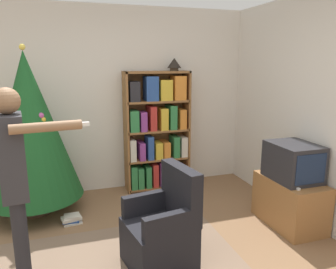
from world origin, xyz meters
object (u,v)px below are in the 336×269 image
object	(u,v)px
armchair	(163,232)
table_lamp	(174,64)
christmas_tree	(30,127)
television	(293,162)
standing_person	(16,178)
bookshelf	(158,132)

from	to	relation	value
armchair	table_lamp	world-z (taller)	table_lamp
christmas_tree	armchair	xyz separation A→B (m)	(1.18, -1.50, -0.77)
television	christmas_tree	distance (m)	3.06
table_lamp	armchair	bearing A→B (deg)	-111.84
standing_person	table_lamp	distance (m)	2.83
christmas_tree	standing_person	distance (m)	1.56
bookshelf	table_lamp	world-z (taller)	table_lamp
bookshelf	television	xyz separation A→B (m)	(1.11, -1.58, -0.08)
television	table_lamp	bearing A→B (deg)	118.42
television	standing_person	xyz separation A→B (m)	(-2.77, -0.33, 0.24)
television	table_lamp	distance (m)	2.09
table_lamp	bookshelf	bearing A→B (deg)	-177.89
television	christmas_tree	xyz separation A→B (m)	(-2.79, 1.23, 0.34)
bookshelf	table_lamp	bearing A→B (deg)	2.11
christmas_tree	standing_person	world-z (taller)	christmas_tree
table_lamp	television	bearing A→B (deg)	-61.58
television	christmas_tree	size ratio (longest dim) A/B	0.27
television	armchair	world-z (taller)	television
bookshelf	christmas_tree	xyz separation A→B (m)	(-1.67, -0.35, 0.25)
christmas_tree	table_lamp	bearing A→B (deg)	10.56
christmas_tree	standing_person	xyz separation A→B (m)	(0.02, -1.55, -0.10)
standing_person	armchair	bearing A→B (deg)	85.81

